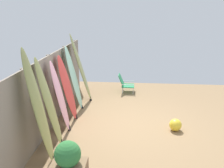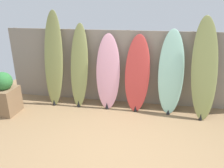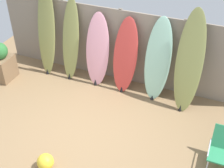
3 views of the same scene
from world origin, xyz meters
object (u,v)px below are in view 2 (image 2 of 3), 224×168
Objects in this scene: surfboard_olive_1 at (79,66)px; surfboard_red_3 at (137,74)px; surfboard_olive_0 at (54,60)px; surfboard_pink_2 at (108,73)px; planter_box at (5,95)px; surfboard_olive_5 at (205,69)px; surfboard_seafoam_4 at (171,73)px.

surfboard_red_3 is (1.38, -0.02, -0.10)m from surfboard_olive_1.
surfboard_pink_2 is (1.33, -0.00, -0.25)m from surfboard_olive_0.
surfboard_olive_1 is (0.63, 0.02, -0.15)m from surfboard_olive_0.
surfboard_olive_0 reaches higher than planter_box.
surfboard_red_3 is 0.81× the size of surfboard_olive_5.
surfboard_olive_5 reaches higher than surfboard_pink_2.
surfboard_seafoam_4 is 0.87× the size of surfboard_olive_5.
surfboard_pink_2 is 2.11m from surfboard_olive_5.
surfboard_olive_5 is at bearing -2.65° from surfboard_red_3.
surfboard_seafoam_4 reaches higher than surfboard_pink_2.
planter_box is (-3.64, -0.76, -0.49)m from surfboard_seafoam_4.
surfboard_pink_2 is at bearing -0.02° from surfboard_olive_0.
surfboard_red_3 is 1.44m from surfboard_olive_5.
surfboard_red_3 is (2.01, 0.00, -0.25)m from surfboard_olive_0.
surfboard_olive_0 is at bearing -179.92° from surfboard_red_3.
surfboard_olive_1 is 1.12× the size of surfboard_pink_2.
surfboard_olive_5 is at bearing -1.71° from surfboard_pink_2.
surfboard_red_3 is 1.79× the size of planter_box.
surfboard_pink_2 is 1.00× the size of surfboard_red_3.
surfboard_olive_1 is 1.78m from planter_box.
surfboard_pink_2 is at bearing -2.01° from surfboard_olive_1.
planter_box is at bearing -161.23° from surfboard_pink_2.
surfboard_olive_5 reaches higher than surfboard_seafoam_4.
surfboard_olive_0 is at bearing -179.80° from surfboard_seafoam_4.
surfboard_olive_0 is at bearing 178.95° from surfboard_olive_5.
surfboard_olive_5 is at bearing -1.78° from surfboard_olive_1.
surfboard_pink_2 is 0.81× the size of surfboard_olive_5.
surfboard_seafoam_4 is at bearing 11.82° from planter_box.
surfboard_pink_2 is at bearing 18.77° from planter_box.
surfboard_seafoam_4 is at bearing 173.87° from surfboard_olive_5.
surfboard_olive_0 is at bearing 40.36° from planter_box.
surfboard_olive_0 is 3.43m from surfboard_olive_5.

